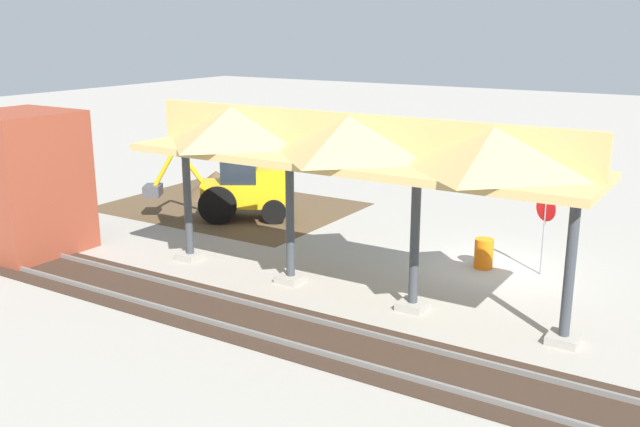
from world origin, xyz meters
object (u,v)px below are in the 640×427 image
(stop_sign, at_px, (545,218))
(brick_utility_building, at_px, (24,183))
(backhoe, at_px, (241,186))
(traffic_barrel, at_px, (484,253))

(stop_sign, height_order, brick_utility_building, brick_utility_building)
(stop_sign, bearing_deg, backhoe, -1.01)
(stop_sign, distance_m, traffic_barrel, 2.08)
(backhoe, distance_m, brick_utility_building, 7.56)
(brick_utility_building, distance_m, traffic_barrel, 14.47)
(brick_utility_building, relative_size, traffic_barrel, 4.96)
(backhoe, height_order, brick_utility_building, brick_utility_building)
(stop_sign, distance_m, backhoe, 11.21)
(backhoe, height_order, traffic_barrel, backhoe)
(stop_sign, relative_size, brick_utility_building, 0.53)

